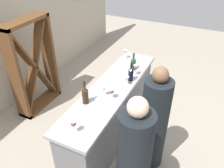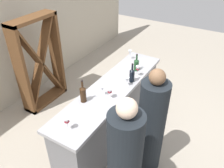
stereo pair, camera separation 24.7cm
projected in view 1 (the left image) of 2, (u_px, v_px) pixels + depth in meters
ground_plane at (112, 136)px, 3.87m from camera, size 12.00×12.00×0.00m
bar_counter at (112, 113)px, 3.59m from camera, size 2.38×0.55×1.00m
wine_rack at (33, 66)px, 4.11m from camera, size 0.93×0.28×1.71m
wine_bottle_leftmost_amber_brown at (85, 95)px, 2.94m from camera, size 0.08×0.08×0.33m
wine_bottle_second_left_near_black at (131, 74)px, 3.39m from camera, size 0.08×0.08×0.30m
wine_bottle_center_olive_green at (133, 63)px, 3.68m from camera, size 0.08×0.08×0.28m
wine_glass_near_left at (136, 68)px, 3.53m from camera, size 0.07×0.07×0.17m
wine_glass_near_center at (127, 79)px, 3.30m from camera, size 0.07×0.07×0.14m
wine_glass_near_right at (112, 92)px, 3.03m from camera, size 0.07×0.07×0.15m
wine_glass_far_left at (74, 124)px, 2.50m from camera, size 0.07×0.07×0.17m
wine_glass_far_center at (104, 90)px, 3.09m from camera, size 0.07×0.07×0.14m
wine_glass_far_right at (125, 52)px, 3.99m from camera, size 0.06×0.06×0.17m
person_left_guest at (133, 162)px, 2.53m from camera, size 0.47×0.47×1.63m
person_center_guest at (154, 123)px, 3.06m from camera, size 0.41×0.41×1.59m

